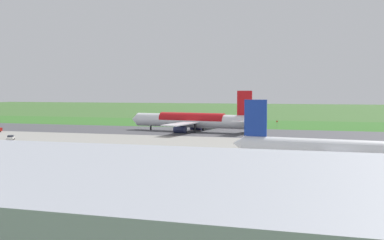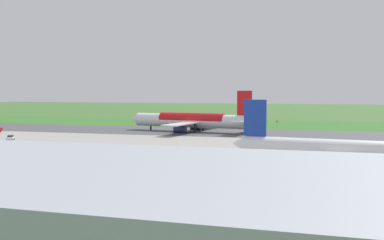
{
  "view_description": "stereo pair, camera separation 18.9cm",
  "coord_description": "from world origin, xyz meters",
  "px_view_note": "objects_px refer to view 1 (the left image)",
  "views": [
    {
      "loc": [
        -42.58,
        168.69,
        15.62
      ],
      "look_at": [
        6.25,
        0.0,
        4.5
      ],
      "focal_mm": 42.7,
      "sensor_mm": 36.0,
      "label": 1
    },
    {
      "loc": [
        -42.76,
        168.64,
        15.62
      ],
      "look_at": [
        6.25,
        0.0,
        4.5
      ],
      "focal_mm": 42.7,
      "sensor_mm": 36.0,
      "label": 2
    }
  ],
  "objects_px": {
    "airliner_parked_near": "(344,150)",
    "traffic_cone_orange": "(262,125)",
    "service_car_followme": "(11,138)",
    "airliner_main": "(193,120)",
    "no_stopping_sign": "(277,123)"
  },
  "relations": [
    {
      "from": "airliner_parked_near",
      "to": "traffic_cone_orange",
      "type": "xyz_separation_m",
      "value": [
        30.43,
        -108.87,
        -3.5
      ]
    },
    {
      "from": "service_car_followme",
      "to": "airliner_main",
      "type": "bearing_deg",
      "value": -135.9
    },
    {
      "from": "service_car_followme",
      "to": "traffic_cone_orange",
      "type": "relative_size",
      "value": 8.28
    },
    {
      "from": "airliner_main",
      "to": "airliner_parked_near",
      "type": "height_order",
      "value": "airliner_main"
    },
    {
      "from": "service_car_followme",
      "to": "no_stopping_sign",
      "type": "height_order",
      "value": "no_stopping_sign"
    },
    {
      "from": "airliner_main",
      "to": "airliner_parked_near",
      "type": "distance_m",
      "value": 89.97
    },
    {
      "from": "no_stopping_sign",
      "to": "service_car_followme",
      "type": "bearing_deg",
      "value": 45.78
    },
    {
      "from": "airliner_main",
      "to": "no_stopping_sign",
      "type": "distance_m",
      "value": 43.55
    },
    {
      "from": "airliner_parked_near",
      "to": "traffic_cone_orange",
      "type": "bearing_deg",
      "value": -74.38
    },
    {
      "from": "airliner_main",
      "to": "service_car_followme",
      "type": "height_order",
      "value": "airliner_main"
    },
    {
      "from": "airliner_parked_near",
      "to": "no_stopping_sign",
      "type": "distance_m",
      "value": 108.16
    },
    {
      "from": "airliner_main",
      "to": "service_car_followme",
      "type": "bearing_deg",
      "value": 44.1
    },
    {
      "from": "no_stopping_sign",
      "to": "traffic_cone_orange",
      "type": "distance_m",
      "value": 7.74
    },
    {
      "from": "airliner_main",
      "to": "service_car_followme",
      "type": "xyz_separation_m",
      "value": [
        47.31,
        45.85,
        -3.51
      ]
    },
    {
      "from": "airliner_parked_near",
      "to": "service_car_followme",
      "type": "bearing_deg",
      "value": -15.26
    }
  ]
}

